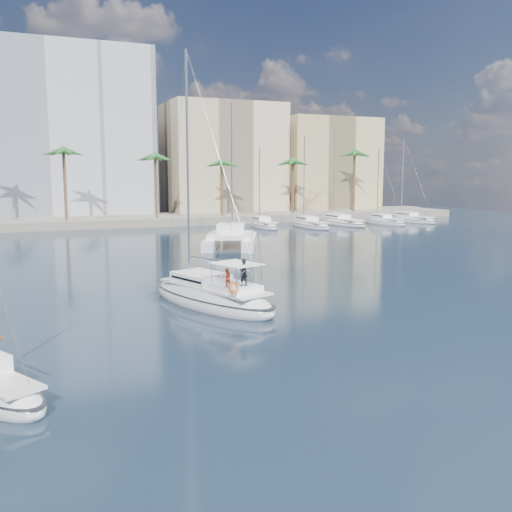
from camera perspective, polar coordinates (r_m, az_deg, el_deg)
name	(u,v)px	position (r m, az deg, el deg)	size (l,w,h in m)	color
ground	(273,315)	(31.76, 1.68, -5.92)	(160.00, 160.00, 0.00)	black
quay	(107,221)	(90.21, -14.64, 3.42)	(120.00, 14.00, 1.20)	gray
building_modern	(17,134)	(101.20, -22.80, 11.14)	(42.00, 16.00, 28.00)	white
building_beige	(223,161)	(104.03, -3.34, 9.46)	(20.00, 14.00, 20.00)	beige
building_tan_right	(325,167)	(110.55, 6.95, 8.82)	(18.00, 12.00, 18.00)	tan
palm_centre	(109,156)	(86.00, -14.49, 9.66)	(3.60, 3.60, 12.30)	brown
palm_right	(317,158)	(97.07, 6.07, 9.68)	(3.60, 3.60, 12.30)	brown
main_sloop	(211,297)	(34.16, -4.47, -4.07)	(6.65, 11.17, 15.81)	silver
catamaran	(231,237)	(60.87, -2.52, 1.95)	(9.03, 11.55, 15.29)	silver
seagull	(206,293)	(35.15, -5.02, -3.72)	(0.96, 0.41, 0.18)	silver
moored_yacht_a	(264,228)	(82.23, 0.77, 2.82)	(2.72, 9.35, 11.90)	silver
moored_yacht_b	(310,227)	(83.28, 5.43, 2.86)	(3.14, 10.78, 13.72)	silver
moored_yacht_c	(341,225)	(88.23, 8.54, 3.10)	(3.55, 12.21, 15.54)	silver
moored_yacht_d	(385,224)	(90.14, 12.74, 3.10)	(2.72, 9.35, 11.90)	silver
moored_yacht_e	(411,222)	(95.63, 15.22, 3.30)	(3.14, 10.78, 13.72)	silver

